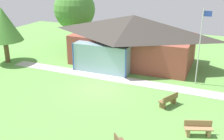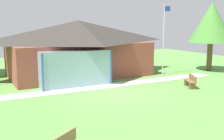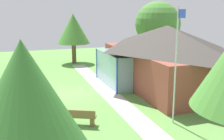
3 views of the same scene
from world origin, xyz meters
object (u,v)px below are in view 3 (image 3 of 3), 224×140
at_px(pavilion, 164,55).
at_px(bench_mid_right, 81,118).
at_px(tree_west_hedge, 73,29).
at_px(tree_behind_pavilion_left, 158,24).
at_px(tree_far_east, 26,121).
at_px(flagpole, 176,61).

relative_size(pavilion, bench_mid_right, 7.77).
height_order(pavilion, tree_west_hedge, tree_west_hedge).
bearing_deg(tree_behind_pavilion_left, bench_mid_right, -40.17).
relative_size(tree_behind_pavilion_left, tree_far_east, 1.26).
bearing_deg(tree_far_east, flagpole, 131.25).
relative_size(flagpole, bench_mid_right, 3.80).
height_order(bench_mid_right, tree_behind_pavilion_left, tree_behind_pavilion_left).
height_order(pavilion, tree_far_east, tree_far_east).
distance_m(pavilion, flagpole, 7.12).
bearing_deg(bench_mid_right, tree_behind_pavilion_left, 76.43).
bearing_deg(tree_behind_pavilion_left, tree_west_hedge, -107.87).
xyz_separation_m(bench_mid_right, tree_behind_pavilion_left, (-13.56, 11.45, 3.74)).
xyz_separation_m(flagpole, tree_behind_pavilion_left, (-14.79, 6.92, 0.93)).
bearing_deg(tree_west_hedge, pavilion, 22.30).
relative_size(flagpole, tree_far_east, 1.13).
bearing_deg(pavilion, tree_behind_pavilion_left, 155.01).
bearing_deg(bench_mid_right, tree_far_east, -83.18).
distance_m(flagpole, tree_west_hedge, 17.59).
xyz_separation_m(pavilion, tree_behind_pavilion_left, (-8.39, 3.91, 1.78)).
distance_m(pavilion, bench_mid_right, 9.35).
distance_m(flagpole, tree_behind_pavilion_left, 16.35).
relative_size(pavilion, tree_west_hedge, 2.27).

